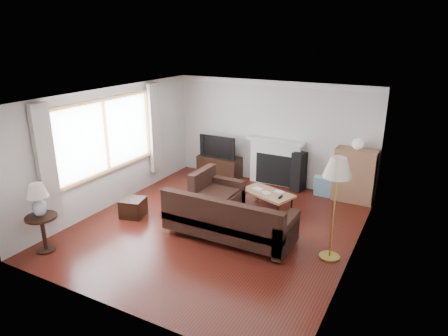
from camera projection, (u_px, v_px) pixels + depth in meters
The scene contains 17 objects.
room at pixel (216, 165), 7.29m from camera, with size 5.10×5.60×2.54m.
window at pixel (106, 136), 8.12m from camera, with size 0.12×2.74×1.54m, color brown.
curtain_near at pixel (46, 164), 6.87m from camera, with size 0.10×0.35×2.10m, color beige.
curtain_far at pixel (155, 128), 9.41m from camera, with size 0.10×0.35×2.10m, color beige.
fireplace at pixel (275, 162), 9.64m from camera, with size 1.40×0.26×1.15m, color white.
tv_stand at pixel (220, 167), 10.24m from camera, with size 1.09×0.49×0.55m, color black.
television at pixel (219, 146), 10.06m from camera, with size 0.98×0.13×0.56m, color black.
speaker_left at pixel (228, 162), 10.17m from camera, with size 0.23×0.27×0.82m, color black.
speaker_right at pixel (299, 172), 9.31m from camera, with size 0.26×0.31×0.93m, color black.
bookshelf at pixel (354, 175), 8.69m from camera, with size 0.86×0.41×1.18m, color #956545.
globe_lamp at pixel (358, 144), 8.46m from camera, with size 0.24×0.24×0.24m, color white.
sectional_sofa at pixel (229, 217), 7.13m from camera, with size 2.53×1.85×0.82m, color black.
coffee_table at pixel (267, 201), 8.32m from camera, with size 1.06×0.58×0.42m, color #A2734D.
footstool at pixel (133, 208), 8.07m from camera, with size 0.44×0.44×0.37m, color black.
floor_lamp at pixel (334, 209), 6.35m from camera, with size 0.45×0.45×1.75m, color #AD973C.
side_table at pixel (44, 233), 6.75m from camera, with size 0.52×0.52×0.65m, color black.
table_lamp at pixel (38, 200), 6.55m from camera, with size 0.35×0.35×0.57m, color silver.
Camera 1 is at (3.38, -6.03, 3.55)m, focal length 32.00 mm.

